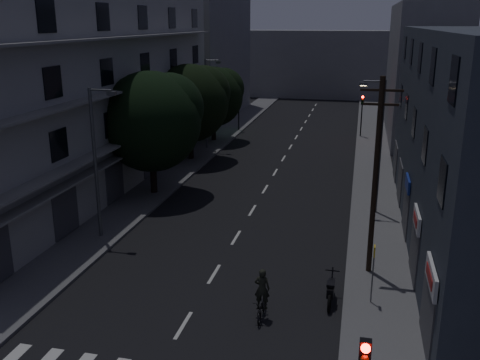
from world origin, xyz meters
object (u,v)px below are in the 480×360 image
at_px(utility_pole, 376,174).
at_px(bus_stop_sign, 374,264).
at_px(cyclist, 262,301).
at_px(motorcycle, 331,291).

relative_size(utility_pole, bus_stop_sign, 3.56).
xyz_separation_m(utility_pole, cyclist, (-4.17, -4.93, -4.15)).
xyz_separation_m(bus_stop_sign, motorcycle, (-1.65, -0.16, -1.36)).
bearing_deg(utility_pole, bus_stop_sign, -88.53).
bearing_deg(bus_stop_sign, motorcycle, -174.52).
relative_size(bus_stop_sign, cyclist, 1.19).
relative_size(utility_pole, motorcycle, 4.32).
bearing_deg(cyclist, motorcycle, 33.43).
distance_m(utility_pole, bus_stop_sign, 4.22).
bearing_deg(utility_pole, motorcycle, -116.60).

